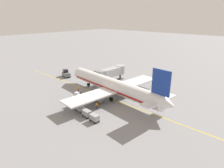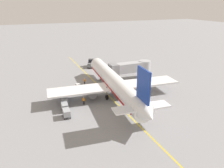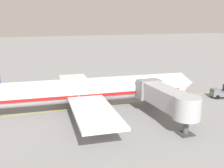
# 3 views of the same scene
# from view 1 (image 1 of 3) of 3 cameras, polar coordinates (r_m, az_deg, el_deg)

# --- Properties ---
(ground_plane) EXTENTS (400.00, 400.00, 0.00)m
(ground_plane) POSITION_cam_1_polar(r_m,az_deg,el_deg) (54.45, -2.26, -3.52)
(ground_plane) COLOR gray
(gate_lead_in_line) EXTENTS (0.24, 80.00, 0.01)m
(gate_lead_in_line) POSITION_cam_1_polar(r_m,az_deg,el_deg) (54.45, -2.26, -3.52)
(gate_lead_in_line) COLOR gold
(gate_lead_in_line) RESTS_ON ground
(parked_airliner) EXTENTS (30.34, 37.35, 10.63)m
(parked_airliner) POSITION_cam_1_polar(r_m,az_deg,el_deg) (52.77, 0.35, -0.55)
(parked_airliner) COLOR white
(parked_airliner) RESTS_ON ground
(jet_bridge) EXTENTS (12.42, 3.50, 4.98)m
(jet_bridge) POSITION_cam_1_polar(r_m,az_deg,el_deg) (64.53, -0.24, 3.44)
(jet_bridge) COLOR #A8AAAF
(jet_bridge) RESTS_ON ground
(pushback_tractor) EXTENTS (3.60, 4.89, 2.40)m
(pushback_tractor) POSITION_cam_1_polar(r_m,az_deg,el_deg) (73.27, -13.17, 2.96)
(pushback_tractor) COLOR slate
(pushback_tractor) RESTS_ON ground
(baggage_tug_lead) EXTENTS (1.86, 2.73, 1.62)m
(baggage_tug_lead) POSITION_cam_1_polar(r_m,az_deg,el_deg) (53.97, -9.65, -3.19)
(baggage_tug_lead) COLOR silver
(baggage_tug_lead) RESTS_ON ground
(baggage_cart_front) EXTENTS (1.42, 2.93, 1.58)m
(baggage_cart_front) POSITION_cam_1_polar(r_m,az_deg,el_deg) (48.78, -11.23, -5.51)
(baggage_cart_front) COLOR #4C4C51
(baggage_cart_front) RESTS_ON ground
(baggage_cart_second_in_train) EXTENTS (1.42, 2.93, 1.58)m
(baggage_cart_second_in_train) POSITION_cam_1_polar(r_m,az_deg,el_deg) (46.26, -9.32, -6.81)
(baggage_cart_second_in_train) COLOR #4C4C51
(baggage_cart_second_in_train) RESTS_ON ground
(baggage_cart_third_in_train) EXTENTS (1.42, 2.93, 1.58)m
(baggage_cart_third_in_train) POSITION_cam_1_polar(r_m,az_deg,el_deg) (43.74, -7.33, -8.33)
(baggage_cart_third_in_train) COLOR #4C4C51
(baggage_cart_third_in_train) RESTS_ON ground
(baggage_cart_tail_end) EXTENTS (1.42, 2.93, 1.58)m
(baggage_cart_tail_end) POSITION_cam_1_polar(r_m,az_deg,el_deg) (41.81, -5.14, -9.63)
(baggage_cart_tail_end) COLOR #4C4C51
(baggage_cart_tail_end) RESTS_ON ground
(ground_crew_wing_walker) EXTENTS (0.73, 0.30, 1.69)m
(ground_crew_wing_walker) POSITION_cam_1_polar(r_m,az_deg,el_deg) (53.64, -5.95, -2.88)
(ground_crew_wing_walker) COLOR #232328
(ground_crew_wing_walker) RESTS_ON ground
(ground_crew_loader) EXTENTS (0.66, 0.46, 1.69)m
(ground_crew_loader) POSITION_cam_1_polar(r_m,az_deg,el_deg) (57.45, -9.78, -1.52)
(ground_crew_loader) COLOR #232328
(ground_crew_loader) RESTS_ON ground
(ground_crew_marshaller) EXTENTS (0.53, 0.61, 1.69)m
(ground_crew_marshaller) POSITION_cam_1_polar(r_m,az_deg,el_deg) (47.15, -4.40, -6.07)
(ground_crew_marshaller) COLOR #232328
(ground_crew_marshaller) RESTS_ON ground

